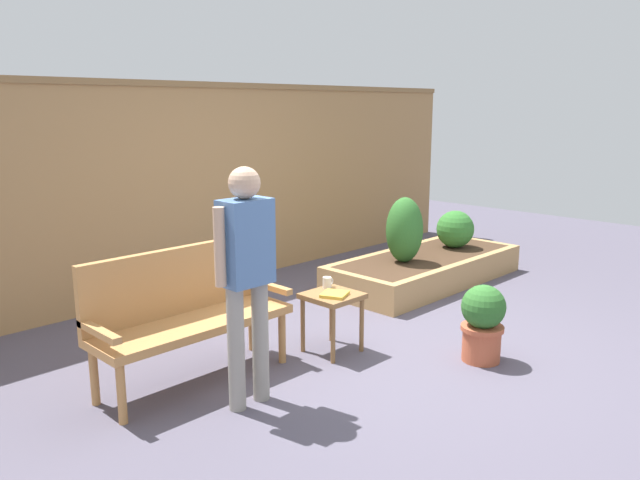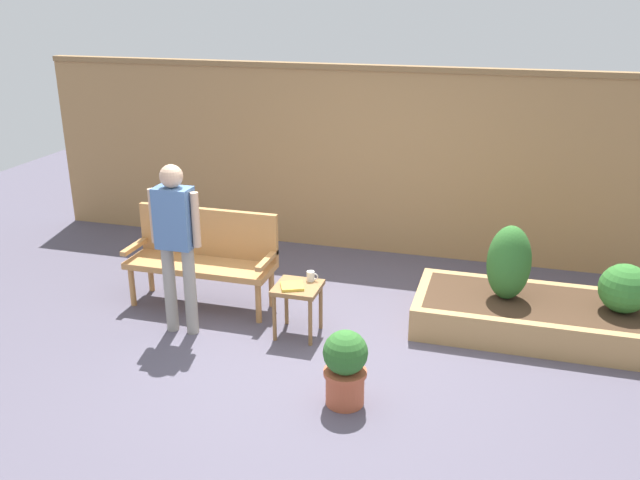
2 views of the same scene
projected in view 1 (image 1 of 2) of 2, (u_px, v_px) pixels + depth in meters
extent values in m
plane|color=#514C5B|center=(388.00, 351.00, 4.99)|extent=(14.00, 14.00, 0.00)
cube|color=#A37A4C|center=(196.00, 190.00, 6.55)|extent=(8.40, 0.10, 2.10)
cube|color=olive|center=(191.00, 84.00, 6.32)|extent=(8.40, 0.14, 0.06)
cylinder|color=#B77F47|center=(252.00, 326.00, 4.98)|extent=(0.06, 0.06, 0.40)
cylinder|color=#B77F47|center=(282.00, 337.00, 4.73)|extent=(0.06, 0.06, 0.40)
cylinder|color=#B77F47|center=(94.00, 376.00, 4.06)|extent=(0.06, 0.06, 0.40)
cylinder|color=#B77F47|center=(121.00, 393.00, 3.81)|extent=(0.06, 0.06, 0.40)
cube|color=#B77F47|center=(194.00, 324.00, 4.35)|extent=(1.44, 0.48, 0.06)
cube|color=#B77F47|center=(175.00, 281.00, 4.43)|extent=(1.44, 0.06, 0.48)
cube|color=#B77F47|center=(99.00, 332.00, 3.84)|extent=(0.06, 0.48, 0.04)
cube|color=#B77F47|center=(269.00, 286.00, 4.80)|extent=(0.06, 0.48, 0.04)
cylinder|color=olive|center=(331.00, 315.00, 5.17)|extent=(0.04, 0.04, 0.44)
cylinder|color=olive|center=(362.00, 325.00, 4.94)|extent=(0.04, 0.04, 0.44)
cylinder|color=olive|center=(303.00, 325.00, 4.94)|extent=(0.04, 0.04, 0.44)
cylinder|color=olive|center=(333.00, 336.00, 4.71)|extent=(0.04, 0.04, 0.44)
cube|color=olive|center=(332.00, 296.00, 4.89)|extent=(0.40, 0.40, 0.04)
cylinder|color=silver|center=(327.00, 283.00, 5.02)|extent=(0.07, 0.07, 0.09)
torus|color=silver|center=(331.00, 282.00, 5.05)|extent=(0.06, 0.01, 0.06)
cube|color=gold|center=(335.00, 294.00, 4.82)|extent=(0.25, 0.25, 0.02)
cylinder|color=#B75638|center=(481.00, 345.00, 4.78)|extent=(0.29, 0.29, 0.25)
cylinder|color=#B75638|center=(482.00, 328.00, 4.75)|extent=(0.33, 0.33, 0.04)
sphere|color=#2D6628|center=(484.00, 307.00, 4.72)|extent=(0.34, 0.34, 0.34)
cube|color=#AD8451|center=(461.00, 276.00, 6.60)|extent=(2.40, 0.09, 0.30)
cube|color=#AD8451|center=(393.00, 262.00, 7.22)|extent=(2.40, 0.09, 0.30)
cube|color=#AD8451|center=(356.00, 290.00, 6.11)|extent=(0.09, 0.82, 0.30)
cube|color=#AD8451|center=(480.00, 252.00, 7.72)|extent=(0.09, 0.82, 0.30)
cube|color=#422D1E|center=(425.00, 269.00, 6.91)|extent=(2.22, 0.82, 0.30)
cylinder|color=brown|center=(404.00, 259.00, 6.59)|extent=(0.04, 0.04, 0.06)
ellipsoid|color=#2D6628|center=(404.00, 230.00, 6.53)|extent=(0.39, 0.39, 0.69)
cylinder|color=brown|center=(454.00, 245.00, 7.27)|extent=(0.04, 0.04, 0.06)
sphere|color=#33752D|center=(455.00, 229.00, 7.23)|extent=(0.43, 0.43, 0.43)
cylinder|color=gray|center=(260.00, 341.00, 4.09)|extent=(0.11, 0.11, 0.82)
cylinder|color=gray|center=(236.00, 349.00, 3.95)|extent=(0.11, 0.11, 0.82)
cube|color=#4C70A3|center=(246.00, 242.00, 3.88)|extent=(0.32, 0.20, 0.54)
cylinder|color=tan|center=(270.00, 237.00, 4.02)|extent=(0.07, 0.07, 0.49)
cylinder|color=tan|center=(220.00, 247.00, 3.74)|extent=(0.07, 0.07, 0.49)
sphere|color=tan|center=(244.00, 183.00, 3.80)|extent=(0.20, 0.20, 0.20)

